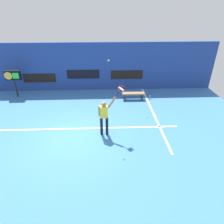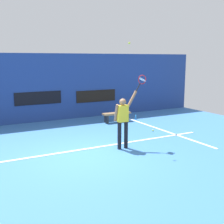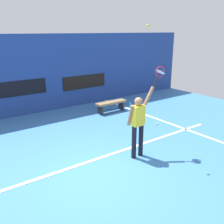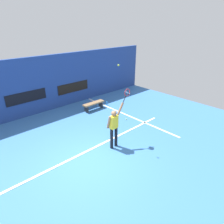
{
  "view_description": "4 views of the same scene",
  "coord_description": "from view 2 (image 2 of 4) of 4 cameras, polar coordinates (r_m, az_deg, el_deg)",
  "views": [
    {
      "loc": [
        1.43,
        -7.53,
        5.38
      ],
      "look_at": [
        1.75,
        0.12,
        1.14
      ],
      "focal_mm": 31.57,
      "sensor_mm": 36.0,
      "label": 1
    },
    {
      "loc": [
        -3.37,
        -8.07,
        2.96
      ],
      "look_at": [
        1.11,
        0.3,
        1.23
      ],
      "focal_mm": 46.85,
      "sensor_mm": 36.0,
      "label": 2
    },
    {
      "loc": [
        -3.05,
        -4.8,
        3.35
      ],
      "look_at": [
        1.01,
        0.71,
        1.19
      ],
      "focal_mm": 41.84,
      "sensor_mm": 36.0,
      "label": 3
    },
    {
      "loc": [
        -3.61,
        -5.23,
        4.91
      ],
      "look_at": [
        1.56,
        0.35,
        1.49
      ],
      "focal_mm": 32.32,
      "sensor_mm": 36.0,
      "label": 4
    }
  ],
  "objects": [
    {
      "name": "sponsor_banner_center",
      "position": [
        14.14,
        -14.18,
        2.64
      ],
      "size": [
        2.2,
        0.03,
        0.6
      ],
      "primitive_type": "cube",
      "color": "black"
    },
    {
      "name": "back_wall",
      "position": [
        14.21,
        -14.38,
        4.57
      ],
      "size": [
        18.0,
        0.2,
        3.22
      ],
      "primitive_type": "cube",
      "color": "navy",
      "rests_on": "ground_plane"
    },
    {
      "name": "tennis_player",
      "position": [
        9.62,
        2.14,
        -1.37
      ],
      "size": [
        0.79,
        0.31,
        1.93
      ],
      "color": "black",
      "rests_on": "ground_plane"
    },
    {
      "name": "ground_plane",
      "position": [
        9.23,
        -5.28,
        -8.41
      ],
      "size": [
        18.0,
        18.0,
        0.0
      ],
      "primitive_type": "plane",
      "color": "#3870B2"
    },
    {
      "name": "court_bench",
      "position": [
        13.86,
        0.92,
        -0.56
      ],
      "size": [
        1.4,
        0.36,
        0.45
      ],
      "color": "olive",
      "rests_on": "ground_plane"
    },
    {
      "name": "tennis_ball",
      "position": [
        9.54,
        3.4,
        13.27
      ],
      "size": [
        0.07,
        0.07,
        0.07
      ],
      "primitive_type": "sphere",
      "color": "#CCE033"
    },
    {
      "name": "sponsor_banner_starboard",
      "position": [
        15.15,
        -3.09,
        3.14
      ],
      "size": [
        2.2,
        0.03,
        0.6
      ],
      "primitive_type": "cube",
      "color": "black"
    },
    {
      "name": "spare_ball",
      "position": [
        12.24,
        7.99,
        -3.58
      ],
      "size": [
        0.07,
        0.07,
        0.07
      ],
      "primitive_type": "sphere",
      "color": "#CCE033",
      "rests_on": "ground_plane"
    },
    {
      "name": "tennis_racket",
      "position": [
        9.82,
        5.82,
        6.15
      ],
      "size": [
        0.47,
        0.27,
        0.6
      ],
      "color": "black"
    },
    {
      "name": "water_bottle",
      "position": [
        14.44,
        4.63,
        -1.03
      ],
      "size": [
        0.07,
        0.07,
        0.24
      ],
      "primitive_type": "cylinder",
      "color": "#338CD8",
      "rests_on": "ground_plane"
    },
    {
      "name": "court_baseline",
      "position": [
        9.73,
        -6.6,
        -7.41
      ],
      "size": [
        10.0,
        0.1,
        0.01
      ],
      "primitive_type": "cube",
      "color": "white",
      "rests_on": "ground_plane"
    },
    {
      "name": "court_sideline",
      "position": [
        12.9,
        8.3,
        -3.0
      ],
      "size": [
        0.1,
        7.0,
        0.01
      ],
      "primitive_type": "cube",
      "color": "white",
      "rests_on": "ground_plane"
    }
  ]
}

